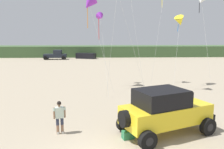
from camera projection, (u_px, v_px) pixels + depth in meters
name	position (u px, v px, depth m)	size (l,w,h in m)	color
dune_ridge	(105.00, 51.00, 55.51)	(90.00, 8.43, 2.53)	#426038
jeep	(165.00, 110.00, 10.97)	(5.00, 3.85, 2.26)	yellow
person_watching	(60.00, 115.00, 11.00)	(0.60, 0.40, 1.67)	#8C664C
cooler_box	(128.00, 135.00, 10.57)	(0.56, 0.36, 0.38)	#2D7F51
distant_pickup	(56.00, 55.00, 47.41)	(4.66, 2.50, 1.98)	#1E232D
distant_sedan	(86.00, 56.00, 49.22)	(4.20, 1.70, 1.20)	black
kite_yellow_diamond	(201.00, 0.00, 19.87)	(1.28, 3.03, 8.70)	white
kite_white_parafoil	(180.00, 21.00, 21.61)	(2.87, 6.13, 6.85)	yellow
kite_red_delta	(100.00, 17.00, 21.57)	(1.20, 5.98, 7.13)	purple
kite_black_sled	(89.00, 4.00, 20.17)	(3.01, 2.97, 8.46)	purple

